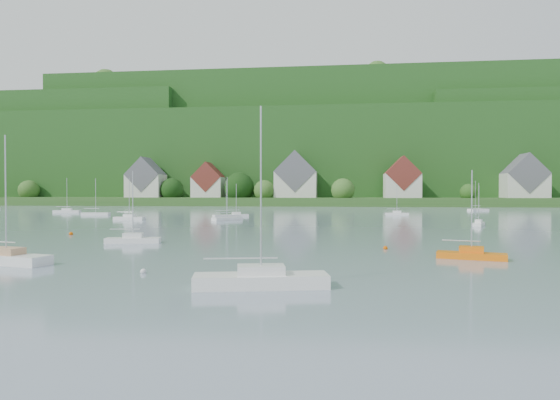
% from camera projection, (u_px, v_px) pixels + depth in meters
% --- Properties ---
extents(far_shore_strip, '(600.00, 60.00, 3.00)m').
position_uv_depth(far_shore_strip, '(286.00, 201.00, 202.34)').
color(far_shore_strip, '#2A5821').
rests_on(far_shore_strip, ground).
extents(forested_ridge, '(620.00, 181.22, 69.89)m').
position_uv_depth(forested_ridge, '(300.00, 160.00, 270.02)').
color(forested_ridge, '#174115').
rests_on(forested_ridge, ground).
extents(village_building_0, '(14.00, 10.40, 16.00)m').
position_uv_depth(village_building_0, '(146.00, 181.00, 195.61)').
color(village_building_0, silver).
rests_on(village_building_0, far_shore_strip).
extents(village_building_1, '(12.00, 9.36, 14.00)m').
position_uv_depth(village_building_1, '(208.00, 183.00, 194.74)').
color(village_building_1, silver).
rests_on(village_building_1, far_shore_strip).
extents(village_building_2, '(16.00, 11.44, 18.00)m').
position_uv_depth(village_building_2, '(296.00, 179.00, 189.69)').
color(village_building_2, silver).
rests_on(village_building_2, far_shore_strip).
extents(village_building_3, '(13.00, 10.40, 15.50)m').
position_uv_depth(village_building_3, '(402.00, 181.00, 183.12)').
color(village_building_3, silver).
rests_on(village_building_3, far_shore_strip).
extents(village_building_4, '(15.00, 10.40, 16.50)m').
position_uv_depth(village_building_4, '(524.00, 180.00, 181.92)').
color(village_building_4, silver).
rests_on(village_building_4, far_shore_strip).
extents(near_sailboat_2, '(7.30, 3.53, 9.50)m').
position_uv_depth(near_sailboat_2, '(6.00, 257.00, 36.14)').
color(near_sailboat_2, white).
rests_on(near_sailboat_2, ground).
extents(near_sailboat_3, '(5.70, 2.52, 7.45)m').
position_uv_depth(near_sailboat_3, '(133.00, 239.00, 50.70)').
color(near_sailboat_3, white).
rests_on(near_sailboat_3, ground).
extents(near_sailboat_4, '(7.72, 3.54, 10.06)m').
position_uv_depth(near_sailboat_4, '(261.00, 279.00, 27.22)').
color(near_sailboat_4, white).
rests_on(near_sailboat_4, ground).
extents(near_sailboat_5, '(5.40, 2.89, 7.02)m').
position_uv_depth(near_sailboat_5, '(471.00, 254.00, 38.70)').
color(near_sailboat_5, orange).
rests_on(near_sailboat_5, ground).
extents(mooring_buoy_1, '(0.39, 0.39, 0.39)m').
position_uv_depth(mooring_buoy_1, '(143.00, 273.00, 31.97)').
color(mooring_buoy_1, silver).
rests_on(mooring_buoy_1, ground).
extents(mooring_buoy_2, '(0.41, 0.41, 0.41)m').
position_uv_depth(mooring_buoy_2, '(385.00, 249.00, 45.24)').
color(mooring_buoy_2, '#D14F00').
rests_on(mooring_buoy_2, ground).
extents(mooring_buoy_3, '(0.48, 0.48, 0.48)m').
position_uv_depth(mooring_buoy_3, '(71.00, 235.00, 60.27)').
color(mooring_buoy_3, '#D14F00').
rests_on(mooring_buoy_3, ground).
extents(far_sailboat_cluster, '(196.69, 68.88, 8.71)m').
position_uv_depth(far_sailboat_cluster, '(272.00, 212.00, 118.19)').
color(far_sailboat_cluster, white).
rests_on(far_sailboat_cluster, ground).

